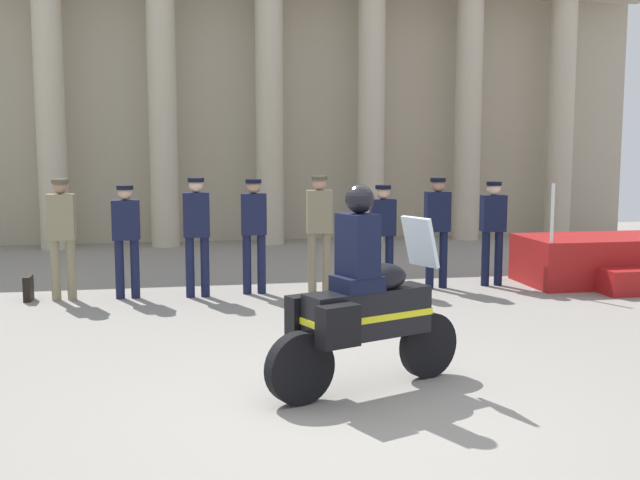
{
  "coord_description": "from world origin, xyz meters",
  "views": [
    {
      "loc": [
        -1.43,
        -6.21,
        2.26
      ],
      "look_at": [
        0.25,
        2.87,
        1.1
      ],
      "focal_mm": 43.29,
      "sensor_mm": 36.0,
      "label": 1
    }
  ],
  "objects_px": {
    "officer_in_row_6": "(437,223)",
    "officer_in_row_7": "(493,224)",
    "reviewing_stand": "(631,261)",
    "officer_in_row_5": "(383,229)",
    "motorcycle_with_rider": "(362,306)",
    "officer_in_row_4": "(319,224)",
    "briefcase_on_ground": "(28,288)",
    "officer_in_row_3": "(254,226)",
    "officer_in_row_1": "(126,232)",
    "officer_in_row_2": "(197,227)",
    "officer_in_row_0": "(62,229)"
  },
  "relations": [
    {
      "from": "officer_in_row_1",
      "to": "officer_in_row_4",
      "type": "height_order",
      "value": "officer_in_row_4"
    },
    {
      "from": "reviewing_stand",
      "to": "briefcase_on_ground",
      "type": "bearing_deg",
      "value": 178.26
    },
    {
      "from": "officer_in_row_5",
      "to": "officer_in_row_7",
      "type": "bearing_deg",
      "value": -173.27
    },
    {
      "from": "officer_in_row_0",
      "to": "briefcase_on_ground",
      "type": "xyz_separation_m",
      "value": [
        -0.51,
        0.07,
        -0.86
      ]
    },
    {
      "from": "officer_in_row_5",
      "to": "reviewing_stand",
      "type": "bearing_deg",
      "value": -177.69
    },
    {
      "from": "officer_in_row_5",
      "to": "briefcase_on_ground",
      "type": "relative_size",
      "value": 4.53
    },
    {
      "from": "officer_in_row_2",
      "to": "officer_in_row_3",
      "type": "bearing_deg",
      "value": -169.22
    },
    {
      "from": "officer_in_row_2",
      "to": "officer_in_row_4",
      "type": "xyz_separation_m",
      "value": [
        1.85,
        0.09,
        0.01
      ]
    },
    {
      "from": "reviewing_stand",
      "to": "officer_in_row_2",
      "type": "bearing_deg",
      "value": 179.11
    },
    {
      "from": "officer_in_row_1",
      "to": "officer_in_row_5",
      "type": "bearing_deg",
      "value": -177.8
    },
    {
      "from": "reviewing_stand",
      "to": "officer_in_row_3",
      "type": "height_order",
      "value": "officer_in_row_3"
    },
    {
      "from": "officer_in_row_5",
      "to": "motorcycle_with_rider",
      "type": "xyz_separation_m",
      "value": [
        -1.47,
        -4.71,
        -0.17
      ]
    },
    {
      "from": "officer_in_row_4",
      "to": "officer_in_row_2",
      "type": "bearing_deg",
      "value": 6.28
    },
    {
      "from": "officer_in_row_5",
      "to": "officer_in_row_6",
      "type": "relative_size",
      "value": 0.94
    },
    {
      "from": "officer_in_row_6",
      "to": "briefcase_on_ground",
      "type": "distance_m",
      "value": 6.19
    },
    {
      "from": "officer_in_row_3",
      "to": "officer_in_row_7",
      "type": "relative_size",
      "value": 1.04
    },
    {
      "from": "officer_in_row_0",
      "to": "officer_in_row_3",
      "type": "xyz_separation_m",
      "value": [
        2.77,
        -0.0,
        -0.01
      ]
    },
    {
      "from": "officer_in_row_0",
      "to": "officer_in_row_7",
      "type": "height_order",
      "value": "officer_in_row_0"
    },
    {
      "from": "reviewing_stand",
      "to": "officer_in_row_6",
      "type": "xyz_separation_m",
      "value": [
        -3.27,
        0.15,
        0.66
      ]
    },
    {
      "from": "officer_in_row_3",
      "to": "officer_in_row_7",
      "type": "xyz_separation_m",
      "value": [
        3.81,
        -0.02,
        -0.04
      ]
    },
    {
      "from": "officer_in_row_2",
      "to": "officer_in_row_4",
      "type": "bearing_deg",
      "value": -173.72
    },
    {
      "from": "officer_in_row_2",
      "to": "officer_in_row_7",
      "type": "xyz_separation_m",
      "value": [
        4.66,
        0.09,
        -0.06
      ]
    },
    {
      "from": "officer_in_row_5",
      "to": "officer_in_row_7",
      "type": "xyz_separation_m",
      "value": [
        1.84,
        0.1,
        0.02
      ]
    },
    {
      "from": "officer_in_row_3",
      "to": "officer_in_row_4",
      "type": "distance_m",
      "value": 1.0
    },
    {
      "from": "officer_in_row_4",
      "to": "briefcase_on_ground",
      "type": "bearing_deg",
      "value": 2.41
    },
    {
      "from": "officer_in_row_4",
      "to": "officer_in_row_7",
      "type": "bearing_deg",
      "value": -176.35
    },
    {
      "from": "reviewing_stand",
      "to": "motorcycle_with_rider",
      "type": "relative_size",
      "value": 1.78
    },
    {
      "from": "officer_in_row_4",
      "to": "officer_in_row_6",
      "type": "distance_m",
      "value": 1.87
    },
    {
      "from": "motorcycle_with_rider",
      "to": "officer_in_row_4",
      "type": "bearing_deg",
      "value": 62.28
    },
    {
      "from": "officer_in_row_5",
      "to": "officer_in_row_6",
      "type": "xyz_separation_m",
      "value": [
        0.89,
        0.05,
        0.06
      ]
    },
    {
      "from": "officer_in_row_2",
      "to": "briefcase_on_ground",
      "type": "distance_m",
      "value": 2.58
    },
    {
      "from": "officer_in_row_4",
      "to": "officer_in_row_7",
      "type": "xyz_separation_m",
      "value": [
        2.81,
        0.0,
        -0.06
      ]
    },
    {
      "from": "officer_in_row_6",
      "to": "officer_in_row_5",
      "type": "bearing_deg",
      "value": 6.94
    },
    {
      "from": "officer_in_row_6",
      "to": "officer_in_row_7",
      "type": "distance_m",
      "value": 0.95
    },
    {
      "from": "officer_in_row_7",
      "to": "briefcase_on_ground",
      "type": "distance_m",
      "value": 7.13
    },
    {
      "from": "officer_in_row_2",
      "to": "officer_in_row_6",
      "type": "relative_size",
      "value": 1.02
    },
    {
      "from": "reviewing_stand",
      "to": "briefcase_on_ground",
      "type": "relative_size",
      "value": 9.84
    },
    {
      "from": "reviewing_stand",
      "to": "officer_in_row_6",
      "type": "distance_m",
      "value": 3.34
    },
    {
      "from": "reviewing_stand",
      "to": "officer_in_row_5",
      "type": "relative_size",
      "value": 2.17
    },
    {
      "from": "reviewing_stand",
      "to": "officer_in_row_0",
      "type": "height_order",
      "value": "officer_in_row_0"
    },
    {
      "from": "officer_in_row_0",
      "to": "officer_in_row_5",
      "type": "xyz_separation_m",
      "value": [
        4.74,
        -0.12,
        -0.07
      ]
    },
    {
      "from": "officer_in_row_1",
      "to": "officer_in_row_5",
      "type": "distance_m",
      "value": 3.84
    },
    {
      "from": "officer_in_row_6",
      "to": "officer_in_row_7",
      "type": "relative_size",
      "value": 1.04
    },
    {
      "from": "officer_in_row_4",
      "to": "officer_in_row_6",
      "type": "bearing_deg",
      "value": -177.82
    },
    {
      "from": "officer_in_row_2",
      "to": "officer_in_row_7",
      "type": "bearing_deg",
      "value": -175.31
    },
    {
      "from": "reviewing_stand",
      "to": "officer_in_row_3",
      "type": "distance_m",
      "value": 6.17
    },
    {
      "from": "officer_in_row_4",
      "to": "motorcycle_with_rider",
      "type": "height_order",
      "value": "motorcycle_with_rider"
    },
    {
      "from": "officer_in_row_3",
      "to": "officer_in_row_6",
      "type": "distance_m",
      "value": 2.86
    },
    {
      "from": "officer_in_row_1",
      "to": "motorcycle_with_rider",
      "type": "height_order",
      "value": "motorcycle_with_rider"
    },
    {
      "from": "reviewing_stand",
      "to": "officer_in_row_0",
      "type": "xyz_separation_m",
      "value": [
        -8.9,
        0.22,
        0.67
      ]
    }
  ]
}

